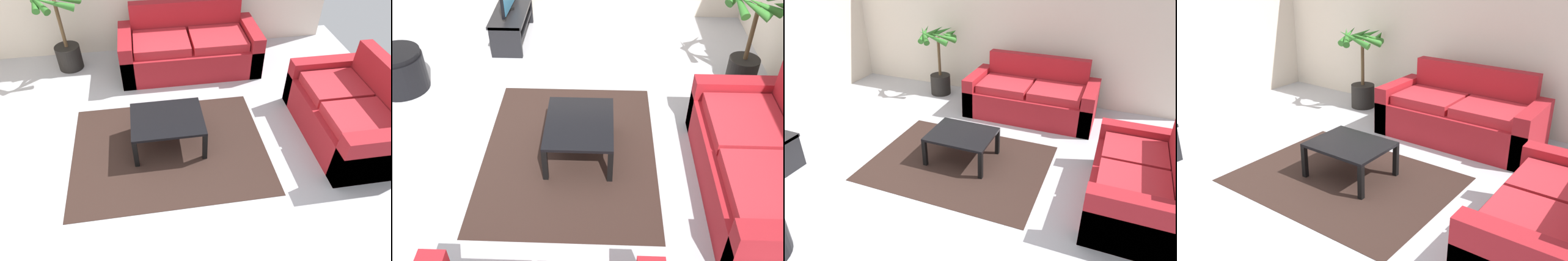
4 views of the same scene
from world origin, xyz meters
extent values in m
plane|color=#B2B2B7|center=(0.00, 0.00, 0.00)|extent=(6.60, 6.60, 0.00)
cube|color=beige|center=(0.00, 3.00, 1.35)|extent=(6.00, 0.06, 2.70)
cube|color=maroon|center=(0.66, 2.25, 0.21)|extent=(1.99, 0.90, 0.42)
cube|color=maroon|center=(0.66, 2.62, 0.66)|extent=(1.63, 0.16, 0.48)
cube|color=maroon|center=(-0.24, 2.25, 0.31)|extent=(0.18, 0.90, 0.62)
cube|color=maroon|center=(1.57, 2.25, 0.31)|extent=(0.18, 0.90, 0.62)
cube|color=#B8272F|center=(0.26, 2.20, 0.48)|extent=(0.77, 0.66, 0.12)
cube|color=#B8272F|center=(1.07, 2.20, 0.48)|extent=(0.77, 0.66, 0.12)
cube|color=maroon|center=(2.25, 0.52, 0.21)|extent=(0.90, 1.57, 0.42)
cube|color=#B8272F|center=(2.20, 0.22, 0.48)|extent=(0.66, 0.56, 0.12)
cube|color=#B8272F|center=(2.20, 0.82, 0.48)|extent=(0.66, 0.56, 0.12)
cube|color=black|center=(0.19, 0.67, 0.37)|extent=(0.80, 0.65, 0.03)
cube|color=black|center=(-0.19, 0.38, 0.18)|extent=(0.05, 0.05, 0.35)
cube|color=black|center=(0.56, 0.38, 0.18)|extent=(0.05, 0.05, 0.35)
cube|color=black|center=(-0.19, 0.97, 0.18)|extent=(0.05, 0.05, 0.35)
cube|color=black|center=(0.56, 0.97, 0.18)|extent=(0.05, 0.05, 0.35)
cube|color=black|center=(0.19, 0.57, 0.00)|extent=(2.20, 1.70, 0.01)
cylinder|color=black|center=(-1.11, 2.55, 0.18)|extent=(0.36, 0.36, 0.35)
cylinder|color=brown|center=(-1.11, 2.55, 0.70)|extent=(0.05, 0.05, 0.68)
cone|color=#317428|center=(-0.90, 2.53, 1.09)|extent=(0.14, 0.42, 0.24)
cone|color=#317428|center=(-0.93, 2.73, 1.09)|extent=(0.42, 0.43, 0.28)
cone|color=#317428|center=(-1.14, 2.75, 1.09)|extent=(0.43, 0.17, 0.24)
cone|color=#317428|center=(-1.26, 2.67, 1.09)|extent=(0.32, 0.37, 0.23)
cone|color=#317428|center=(-1.34, 2.50, 1.09)|extent=(0.19, 0.49, 0.27)
cone|color=#317428|center=(-1.29, 2.40, 1.09)|extent=(0.38, 0.43, 0.26)
cone|color=#317428|center=(-1.06, 2.30, 1.09)|extent=(0.51, 0.19, 0.27)
cone|color=#317428|center=(-0.93, 2.41, 1.09)|extent=(0.37, 0.43, 0.26)
camera|label=1|loc=(0.04, -2.29, 2.89)|focal=32.21mm
camera|label=2|loc=(3.39, 0.87, 2.96)|focal=39.81mm
camera|label=3|loc=(1.87, -2.85, 2.56)|focal=32.62mm
camera|label=4|loc=(2.79, -2.43, 2.18)|focal=39.21mm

